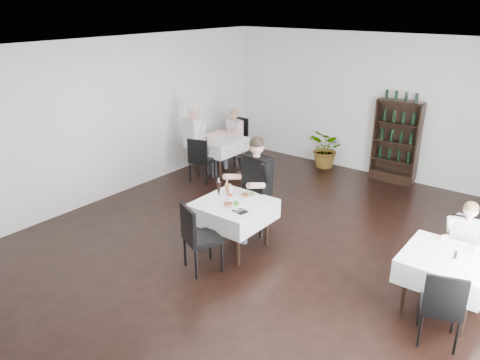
# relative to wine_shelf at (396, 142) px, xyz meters

# --- Properties ---
(room_shell) EXTENTS (9.00, 9.00, 9.00)m
(room_shell) POSITION_rel_wine_shelf_xyz_m (-0.60, -4.31, 0.65)
(room_shell) COLOR black
(room_shell) RESTS_ON ground
(wine_shelf) EXTENTS (0.90, 0.28, 1.75)m
(wine_shelf) POSITION_rel_wine_shelf_xyz_m (0.00, 0.00, 0.00)
(wine_shelf) COLOR black
(wine_shelf) RESTS_ON ground
(main_table) EXTENTS (1.03, 1.03, 0.77)m
(main_table) POSITION_rel_wine_shelf_xyz_m (-0.90, -4.31, -0.23)
(main_table) COLOR black
(main_table) RESTS_ON ground
(left_table) EXTENTS (0.98, 0.98, 0.77)m
(left_table) POSITION_rel_wine_shelf_xyz_m (-3.30, -1.81, -0.23)
(left_table) COLOR black
(left_table) RESTS_ON ground
(right_table) EXTENTS (0.98, 0.98, 0.77)m
(right_table) POSITION_rel_wine_shelf_xyz_m (2.10, -4.01, -0.23)
(right_table) COLOR black
(right_table) RESTS_ON ground
(potted_tree) EXTENTS (1.01, 0.96, 0.89)m
(potted_tree) POSITION_rel_wine_shelf_xyz_m (-1.51, -0.11, -0.40)
(potted_tree) COLOR #296121
(potted_tree) RESTS_ON ground
(main_chair_far) EXTENTS (0.65, 0.65, 1.15)m
(main_chair_far) POSITION_rel_wine_shelf_xyz_m (-1.05, -3.56, -0.19)
(main_chair_far) COLOR black
(main_chair_far) RESTS_ON ground
(main_chair_near) EXTENTS (0.61, 0.61, 1.01)m
(main_chair_near) POSITION_rel_wine_shelf_xyz_m (-0.90, -5.14, -0.27)
(main_chair_near) COLOR black
(main_chair_near) RESTS_ON ground
(left_chair_far) EXTENTS (0.50, 0.51, 1.05)m
(left_chair_far) POSITION_rel_wine_shelf_xyz_m (-3.41, -1.01, -0.25)
(left_chair_far) COLOR black
(left_chair_far) RESTS_ON ground
(left_chair_near) EXTENTS (0.54, 0.54, 0.97)m
(left_chair_near) POSITION_rel_wine_shelf_xyz_m (-3.17, -2.55, -0.30)
(left_chair_near) COLOR black
(left_chair_near) RESTS_ON ground
(right_chair_far) EXTENTS (0.57, 0.58, 1.02)m
(right_chair_far) POSITION_rel_wine_shelf_xyz_m (2.21, -3.40, -0.27)
(right_chair_far) COLOR black
(right_chair_far) RESTS_ON ground
(right_chair_near) EXTENTS (0.54, 0.55, 0.94)m
(right_chair_near) POSITION_rel_wine_shelf_xyz_m (2.25, -4.67, -0.31)
(right_chair_near) COLOR black
(right_chair_near) RESTS_ON ground
(diner_main) EXTENTS (0.66, 0.68, 1.65)m
(diner_main) POSITION_rel_wine_shelf_xyz_m (-0.94, -3.77, 0.11)
(diner_main) COLOR #44454C
(diner_main) RESTS_ON ground
(diner_left_far) EXTENTS (0.56, 0.59, 1.32)m
(diner_left_far) POSITION_rel_wine_shelf_xyz_m (-3.31, -1.30, -0.08)
(diner_left_far) COLOR #44454C
(diner_left_far) RESTS_ON ground
(diner_left_near) EXTENTS (0.69, 0.74, 1.65)m
(diner_left_near) POSITION_rel_wine_shelf_xyz_m (-3.35, -2.40, 0.11)
(diner_left_near) COLOR #44454C
(diner_left_near) RESTS_ON ground
(diner_right_far) EXTENTS (0.50, 0.52, 1.26)m
(diner_right_far) POSITION_rel_wine_shelf_xyz_m (2.14, -3.41, -0.12)
(diner_right_far) COLOR #44454C
(diner_right_far) RESTS_ON ground
(plate_far) EXTENTS (0.30, 0.30, 0.07)m
(plate_far) POSITION_rel_wine_shelf_xyz_m (-0.86, -4.02, -0.06)
(plate_far) COLOR white
(plate_far) RESTS_ON main_table
(plate_near) EXTENTS (0.38, 0.38, 0.09)m
(plate_near) POSITION_rel_wine_shelf_xyz_m (-0.84, -4.46, -0.06)
(plate_near) COLOR white
(plate_near) RESTS_ON main_table
(pilsner_dark) EXTENTS (0.08, 0.08, 0.33)m
(pilsner_dark) POSITION_rel_wine_shelf_xyz_m (-1.18, -4.33, 0.06)
(pilsner_dark) COLOR black
(pilsner_dark) RESTS_ON main_table
(pilsner_lager) EXTENTS (0.07, 0.07, 0.29)m
(pilsner_lager) POSITION_rel_wine_shelf_xyz_m (-1.08, -4.25, 0.04)
(pilsner_lager) COLOR gold
(pilsner_lager) RESTS_ON main_table
(coke_bottle) EXTENTS (0.06, 0.06, 0.25)m
(coke_bottle) POSITION_rel_wine_shelf_xyz_m (-1.00, -4.26, 0.03)
(coke_bottle) COLOR silver
(coke_bottle) RESTS_ON main_table
(napkin_cutlery) EXTENTS (0.22, 0.22, 0.02)m
(napkin_cutlery) POSITION_rel_wine_shelf_xyz_m (-0.62, -4.52, -0.07)
(napkin_cutlery) COLOR black
(napkin_cutlery) RESTS_ON main_table
(pepper_mill) EXTENTS (0.04, 0.04, 0.09)m
(pepper_mill) POSITION_rel_wine_shelf_xyz_m (2.18, -4.01, -0.03)
(pepper_mill) COLOR black
(pepper_mill) RESTS_ON right_table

